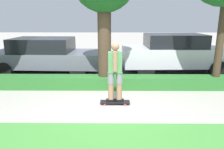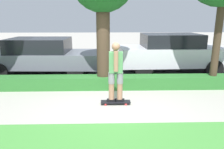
{
  "view_description": "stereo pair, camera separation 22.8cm",
  "coord_description": "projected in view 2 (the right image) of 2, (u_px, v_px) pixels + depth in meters",
  "views": [
    {
      "loc": [
        0.12,
        -5.55,
        2.36
      ],
      "look_at": [
        0.06,
        0.6,
        0.75
      ],
      "focal_mm": 35.0,
      "sensor_mm": 36.0,
      "label": 1
    },
    {
      "loc": [
        -0.11,
        -5.54,
        2.36
      ],
      "look_at": [
        0.06,
        0.6,
        0.75
      ],
      "focal_mm": 35.0,
      "sensor_mm": 36.0,
      "label": 2
    }
  ],
  "objects": [
    {
      "name": "street_asphalt",
      "position": [
        109.0,
        70.0,
        10.02
      ],
      "size": [
        16.03,
        5.0,
        0.01
      ],
      "color": "#2D2D30",
      "rests_on": "ground_plane"
    },
    {
      "name": "hedge_row",
      "position": [
        109.0,
        82.0,
        7.46
      ],
      "size": [
        16.03,
        0.6,
        0.42
      ],
      "color": "#2D702D",
      "rests_on": "ground_plane"
    },
    {
      "name": "parked_car_middle",
      "position": [
        173.0,
        52.0,
        9.49
      ],
      "size": [
        4.69,
        2.04,
        1.68
      ],
      "rotation": [
        0.0,
        0.0,
        0.03
      ],
      "color": "silver",
      "rests_on": "ground_plane"
    },
    {
      "name": "ground_plane",
      "position": [
        110.0,
        106.0,
        5.96
      ],
      "size": [
        60.0,
        60.0,
        0.0
      ],
      "primitive_type": "plane",
      "color": "#ADA89E"
    },
    {
      "name": "parked_car_front",
      "position": [
        42.0,
        55.0,
        9.33
      ],
      "size": [
        4.8,
        2.15,
        1.51
      ],
      "rotation": [
        0.0,
        0.0,
        -0.04
      ],
      "color": "slate",
      "rests_on": "ground_plane"
    },
    {
      "name": "skateboard",
      "position": [
        116.0,
        102.0,
        6.1
      ],
      "size": [
        0.83,
        0.24,
        0.08
      ],
      "color": "black",
      "rests_on": "ground_plane"
    },
    {
      "name": "skater_person",
      "position": [
        116.0,
        71.0,
        5.88
      ],
      "size": [
        0.49,
        0.42,
        1.64
      ],
      "color": "black",
      "rests_on": "skateboard"
    }
  ]
}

